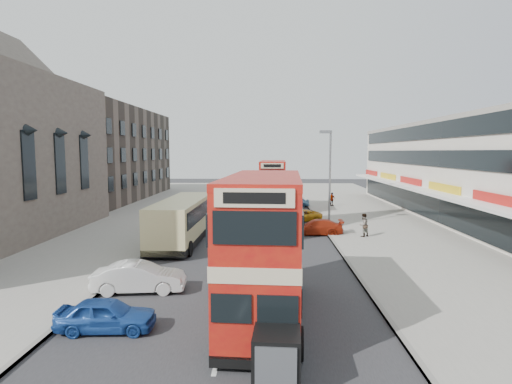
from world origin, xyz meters
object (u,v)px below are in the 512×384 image
(car_left_near, at_px, (106,315))
(pedestrian_near, at_px, (364,225))
(street_lamp, at_px, (329,171))
(bus_second, at_px, (273,186))
(coach, at_px, (183,219))
(cyclist, at_px, (292,222))
(bus_main, at_px, (264,247))
(car_right_b, at_px, (301,216))
(car_right_a, at_px, (316,227))
(pedestrian_far, at_px, (332,199))
(car_left_front, at_px, (139,277))
(car_right_c, at_px, (294,202))

(car_left_near, height_order, pedestrian_near, pedestrian_near)
(street_lamp, height_order, bus_second, street_lamp)
(coach, distance_m, cyclist, 9.43)
(bus_main, xyz_separation_m, coach, (-5.93, 13.32, -1.14))
(car_right_b, bearing_deg, car_right_a, 5.41)
(bus_second, xyz_separation_m, car_right_a, (3.23, -12.15, -2.15))
(car_right_b, relative_size, pedestrian_near, 2.20)
(bus_main, distance_m, cyclist, 18.43)
(pedestrian_near, xyz_separation_m, pedestrian_far, (0.28, 17.25, -0.10))
(car_right_a, distance_m, pedestrian_near, 3.58)
(car_right_a, bearing_deg, coach, -72.16)
(bus_main, relative_size, car_left_front, 2.37)
(pedestrian_far, bearing_deg, street_lamp, -124.84)
(car_left_front, bearing_deg, bus_second, -19.95)
(street_lamp, xyz_separation_m, cyclist, (-3.02, -0.64, -4.12))
(street_lamp, xyz_separation_m, car_right_a, (-1.31, -2.75, -4.19))
(car_left_near, relative_size, car_right_b, 0.91)
(bus_main, height_order, car_right_b, bus_main)
(street_lamp, bearing_deg, car_right_c, 98.72)
(coach, relative_size, car_left_near, 3.06)
(car_right_c, bearing_deg, cyclist, -2.26)
(street_lamp, relative_size, bus_second, 0.85)
(bus_second, xyz_separation_m, coach, (-6.51, -14.90, -1.09))
(car_right_b, relative_size, car_right_c, 1.09)
(bus_second, distance_m, car_right_a, 12.75)
(coach, relative_size, car_right_b, 2.79)
(pedestrian_far, bearing_deg, car_left_front, -139.24)
(car_right_b, bearing_deg, street_lamp, 29.51)
(pedestrian_near, bearing_deg, pedestrian_far, -124.31)
(pedestrian_near, bearing_deg, car_left_front, 9.54)
(car_left_front, bearing_deg, cyclist, -33.02)
(street_lamp, bearing_deg, pedestrian_far, 80.16)
(street_lamp, distance_m, bus_main, 19.61)
(pedestrian_near, bearing_deg, car_right_a, -54.47)
(pedestrian_far, bearing_deg, pedestrian_near, -115.95)
(car_right_a, xyz_separation_m, car_right_b, (-0.68, 6.14, -0.06))
(pedestrian_far, bearing_deg, car_left_near, -136.37)
(bus_main, height_order, car_left_near, bus_main)
(coach, height_order, car_left_front, coach)
(bus_main, bearing_deg, cyclist, -93.52)
(bus_second, height_order, car_right_b, bus_second)
(coach, distance_m, car_left_near, 14.65)
(car_right_c, bearing_deg, car_right_b, 2.07)
(car_right_a, bearing_deg, car_left_near, -26.50)
(bus_second, xyz_separation_m, pedestrian_near, (6.55, -13.43, -1.73))
(car_right_a, xyz_separation_m, car_right_c, (-0.73, 16.04, 0.00))
(coach, height_order, car_right_c, coach)
(car_right_a, height_order, pedestrian_far, pedestrian_far)
(car_right_c, relative_size, pedestrian_far, 2.27)
(car_right_a, distance_m, cyclist, 2.71)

